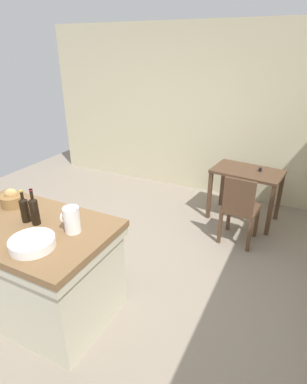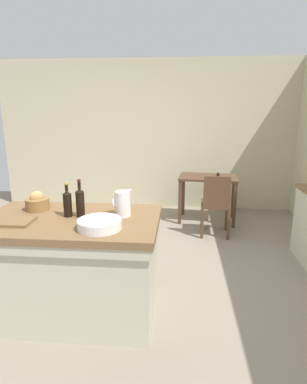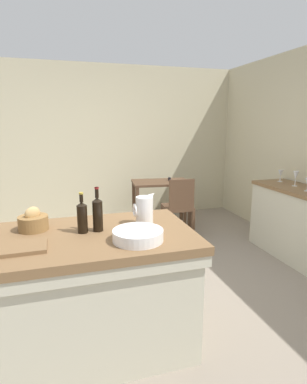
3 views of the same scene
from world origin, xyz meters
name	(u,v)px [view 3 (image 3 of 3)]	position (x,y,z in m)	size (l,w,h in m)	color
ground_plane	(120,292)	(0.00, 0.00, 0.00)	(6.76, 6.76, 0.00)	gray
wall_back	(90,144)	(0.00, 2.60, 1.30)	(5.32, 0.12, 2.60)	beige
island_table	(90,287)	(-0.33, -0.68, 0.48)	(1.49, 0.91, 0.89)	brown
side_cabinet	(297,223)	(2.26, 0.21, 0.44)	(0.52, 1.27, 0.88)	brown
writing_desk	(161,189)	(1.02, 1.85, 0.62)	(0.96, 0.66, 0.79)	#513826
wooden_chair	(179,206)	(1.09, 1.21, 0.49)	(0.42, 0.42, 0.90)	#513826
pitcher	(144,210)	(0.10, -0.59, 1.00)	(0.17, 0.13, 0.26)	white
wash_bowl	(138,235)	(-0.02, -0.89, 0.93)	(0.34, 0.34, 0.07)	white
bread_basket	(33,222)	(-0.70, -0.48, 0.95)	(0.21, 0.21, 0.17)	olive
cutting_board	(18,248)	(-0.76, -0.83, 0.90)	(0.33, 0.23, 0.02)	brown
wine_bottle_dark	(98,213)	(-0.25, -0.63, 1.02)	(0.07, 0.07, 0.32)	black
wine_bottle_amber	(82,217)	(-0.36, -0.64, 1.01)	(0.07, 0.07, 0.29)	black
wine_glass_middle	(296,176)	(2.29, 0.34, 1.01)	(0.07, 0.07, 0.19)	white
wine_glass_right	(281,174)	(2.31, 0.65, 0.99)	(0.07, 0.07, 0.16)	white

